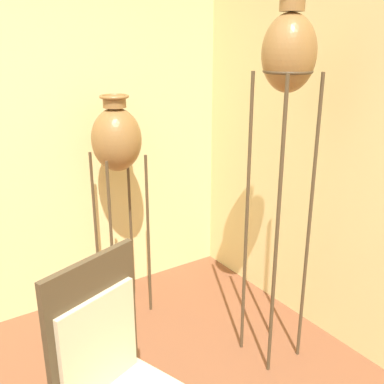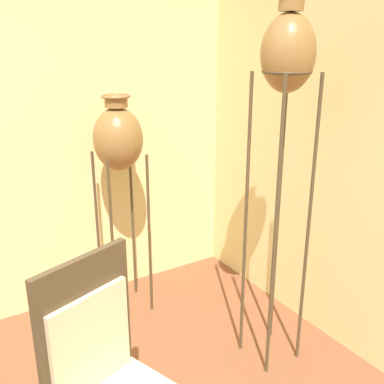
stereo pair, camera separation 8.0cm
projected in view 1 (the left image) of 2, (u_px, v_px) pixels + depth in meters
name	position (u px, v px, depth m)	size (l,w,h in m)	color
vase_stand_tall	(288.00, 66.00, 2.29)	(0.28, 0.28, 2.10)	#473823
vase_stand_medium	(117.00, 142.00, 2.92)	(0.33, 0.33, 1.54)	#473823
chair	(119.00, 381.00, 1.78)	(0.60, 0.60, 1.09)	#473823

